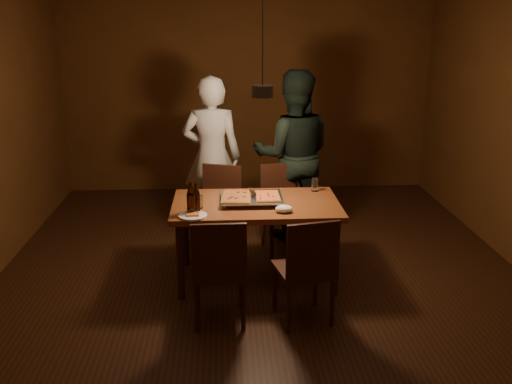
{
  "coord_description": "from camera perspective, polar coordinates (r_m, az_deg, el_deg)",
  "views": [
    {
      "loc": [
        -0.33,
        -4.84,
        2.35
      ],
      "look_at": [
        -0.05,
        0.03,
        0.85
      ],
      "focal_mm": 40.0,
      "sensor_mm": 36.0,
      "label": 1
    }
  ],
  "objects": [
    {
      "name": "water_glass_right",
      "position": [
        5.48,
        5.9,
        0.74
      ],
      "size": [
        0.06,
        0.06,
        0.13
      ],
      "primitive_type": "cylinder",
      "color": "silver",
      "rests_on": "dining_table"
    },
    {
      "name": "room_shell",
      "position": [
        4.95,
        0.64,
        6.02
      ],
      "size": [
        6.0,
        6.0,
        6.0
      ],
      "color": "#371A0F",
      "rests_on": "ground"
    },
    {
      "name": "dining_table",
      "position": [
        5.16,
        -0.0,
        -1.84
      ],
      "size": [
        1.5,
        0.9,
        0.75
      ],
      "color": "brown",
      "rests_on": "floor"
    },
    {
      "name": "chair_far_right",
      "position": [
        5.93,
        2.64,
        -0.74
      ],
      "size": [
        0.49,
        0.49,
        0.49
      ],
      "rotation": [
        0.0,
        0.0,
        3.33
      ],
      "color": "#38190F",
      "rests_on": "floor"
    },
    {
      "name": "pizza_meat",
      "position": [
        5.13,
        -1.93,
        -0.43
      ],
      "size": [
        0.29,
        0.43,
        0.02
      ],
      "primitive_type": "cube",
      "rotation": [
        0.0,
        0.0,
        -0.09
      ],
      "color": "maroon",
      "rests_on": "pizza_tray"
    },
    {
      "name": "diner_white",
      "position": [
        6.3,
        -4.44,
        3.56
      ],
      "size": [
        0.67,
        0.47,
        1.76
      ],
      "primitive_type": "imported",
      "rotation": [
        0.0,
        0.0,
        3.06
      ],
      "color": "silver",
      "rests_on": "floor"
    },
    {
      "name": "pendant_lamp",
      "position": [
        4.89,
        0.65,
        10.17
      ],
      "size": [
        0.18,
        0.18,
        1.1
      ],
      "color": "black",
      "rests_on": "ceiling"
    },
    {
      "name": "spatula",
      "position": [
        5.16,
        -0.39,
        -0.26
      ],
      "size": [
        0.1,
        0.24,
        0.04
      ],
      "primitive_type": null,
      "rotation": [
        0.0,
        0.0,
        0.05
      ],
      "color": "silver",
      "rests_on": "pizza_tray"
    },
    {
      "name": "pizza_tray",
      "position": [
        5.15,
        -0.42,
        -0.75
      ],
      "size": [
        0.59,
        0.49,
        0.05
      ],
      "primitive_type": "cube",
      "rotation": [
        0.0,
        0.0,
        0.08
      ],
      "color": "silver",
      "rests_on": "dining_table"
    },
    {
      "name": "diner_dark",
      "position": [
        6.2,
        3.72,
        3.7
      ],
      "size": [
        0.94,
        0.75,
        1.83
      ],
      "primitive_type": "imported",
      "rotation": [
        0.0,
        0.0,
        3.07
      ],
      "color": "black",
      "rests_on": "floor"
    },
    {
      "name": "napkin",
      "position": [
        4.88,
        2.81,
        -1.69
      ],
      "size": [
        0.15,
        0.11,
        0.06
      ],
      "primitive_type": "ellipsoid",
      "color": "white",
      "rests_on": "dining_table"
    },
    {
      "name": "chair_near_right",
      "position": [
        4.46,
        5.18,
        -6.96
      ],
      "size": [
        0.5,
        0.5,
        0.49
      ],
      "rotation": [
        0.0,
        0.0,
        0.21
      ],
      "color": "#38190F",
      "rests_on": "floor"
    },
    {
      "name": "beer_bottle_b",
      "position": [
        4.87,
        -6.01,
        -0.6
      ],
      "size": [
        0.07,
        0.07,
        0.26
      ],
      "color": "black",
      "rests_on": "dining_table"
    },
    {
      "name": "plate_slice",
      "position": [
        4.8,
        -6.34,
        -2.36
      ],
      "size": [
        0.24,
        0.24,
        0.03
      ],
      "color": "white",
      "rests_on": "dining_table"
    },
    {
      "name": "beer_bottle_a",
      "position": [
        4.82,
        -6.52,
        -0.68
      ],
      "size": [
        0.07,
        0.07,
        0.28
      ],
      "color": "black",
      "rests_on": "dining_table"
    },
    {
      "name": "pizza_cheese",
      "position": [
        5.13,
        1.16,
        -0.4
      ],
      "size": [
        0.21,
        0.34,
        0.02
      ],
      "primitive_type": "cube",
      "rotation": [
        0.0,
        0.0,
        0.0
      ],
      "color": "gold",
      "rests_on": "pizza_tray"
    },
    {
      "name": "chair_far_left",
      "position": [
        5.88,
        -3.71,
        -0.9
      ],
      "size": [
        0.53,
        0.53,
        0.49
      ],
      "rotation": [
        0.0,
        0.0,
        2.81
      ],
      "color": "#38190F",
      "rests_on": "floor"
    },
    {
      "name": "water_glass_left",
      "position": [
        5.0,
        -5.75,
        -0.99
      ],
      "size": [
        0.07,
        0.07,
        0.11
      ],
      "primitive_type": "cylinder",
      "color": "silver",
      "rests_on": "dining_table"
    },
    {
      "name": "chair_near_left",
      "position": [
        4.44,
        -3.72,
        -7.07
      ],
      "size": [
        0.43,
        0.43,
        0.49
      ],
      "rotation": [
        0.0,
        0.0,
        0.02
      ],
      "color": "#38190F",
      "rests_on": "floor"
    }
  ]
}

